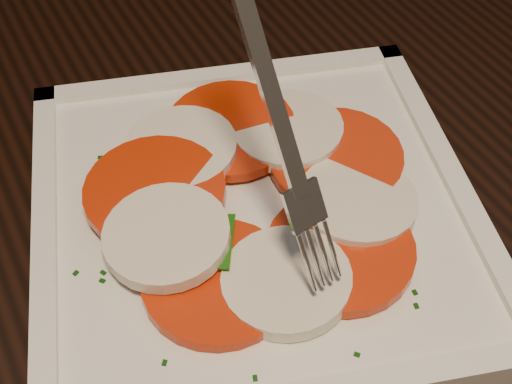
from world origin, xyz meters
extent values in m
cube|color=black|center=(-0.29, 0.01, 0.73)|extent=(1.25, 0.88, 0.04)
cylinder|color=black|center=(0.27, 0.31, 0.35)|extent=(0.06, 0.06, 0.71)
cube|color=black|center=(-0.26, 0.74, 0.45)|extent=(0.49, 0.49, 0.04)
cylinder|color=black|center=(-0.12, 0.53, 0.21)|extent=(0.04, 0.04, 0.41)
cylinder|color=black|center=(-0.05, 0.88, 0.21)|extent=(0.04, 0.04, 0.41)
cube|color=white|center=(-0.26, -0.04, 0.76)|extent=(0.37, 0.37, 0.01)
cylinder|color=red|center=(-0.31, -0.08, 0.77)|extent=(0.09, 0.09, 0.01)
cylinder|color=silver|center=(-0.28, -0.10, 0.77)|extent=(0.08, 0.08, 0.02)
cylinder|color=red|center=(-0.24, -0.10, 0.77)|extent=(0.09, 0.09, 0.01)
cylinder|color=silver|center=(-0.21, -0.07, 0.77)|extent=(0.08, 0.08, 0.02)
cylinder|color=red|center=(-0.20, -0.03, 0.77)|extent=(0.09, 0.09, 0.01)
cylinder|color=silver|center=(-0.21, 0.00, 0.78)|extent=(0.08, 0.08, 0.01)
cylinder|color=red|center=(-0.24, 0.03, 0.78)|extent=(0.09, 0.09, 0.02)
cylinder|color=silver|center=(-0.28, 0.02, 0.78)|extent=(0.08, 0.08, 0.01)
cylinder|color=red|center=(-0.32, 0.00, 0.78)|extent=(0.09, 0.09, 0.01)
cylinder|color=silver|center=(-0.33, -0.04, 0.78)|extent=(0.08, 0.08, 0.01)
cube|color=#1B5B0F|center=(-0.30, -0.03, 0.78)|extent=(0.03, 0.05, 0.01)
cube|color=#1B5B0F|center=(-0.22, -0.09, 0.78)|extent=(0.04, 0.02, 0.00)
cube|color=#1B5B0F|center=(-0.24, 0.02, 0.78)|extent=(0.03, 0.03, 0.00)
cube|color=#1B5B0F|center=(-0.30, -0.06, 0.78)|extent=(0.03, 0.04, 0.01)
cube|color=#1B5B0F|center=(-0.23, 0.01, 0.78)|extent=(0.02, 0.03, 0.00)
cube|color=#1B5B0F|center=(-0.22, -0.06, 0.78)|extent=(0.02, 0.04, 0.00)
cube|color=#1B5B0F|center=(-0.21, -0.02, 0.78)|extent=(0.04, 0.04, 0.00)
cube|color=#1B5B0F|center=(-0.31, 0.01, 0.78)|extent=(0.02, 0.04, 0.00)
cube|color=#1B5B0F|center=(-0.21, 0.00, 0.78)|extent=(0.01, 0.03, 0.00)
cube|color=#0D3B0A|center=(-0.33, -0.14, 0.77)|extent=(0.00, 0.00, 0.00)
cube|color=#0D3B0A|center=(-0.34, -0.10, 0.77)|extent=(0.00, 0.00, 0.00)
cube|color=#0D3B0A|center=(-0.17, 0.01, 0.77)|extent=(0.00, 0.00, 0.00)
cube|color=#0D3B0A|center=(-0.19, -0.09, 0.77)|extent=(0.00, 0.00, 0.00)
cube|color=#0D3B0A|center=(-0.18, 0.02, 0.77)|extent=(0.00, 0.00, 0.00)
cube|color=#0D3B0A|center=(-0.37, -0.03, 0.77)|extent=(0.00, 0.00, 0.00)
cube|color=#0D3B0A|center=(-0.38, -0.02, 0.77)|extent=(0.00, 0.00, 0.00)
cube|color=#0D3B0A|center=(-0.33, 0.06, 0.77)|extent=(0.00, 0.00, 0.00)
cube|color=#0D3B0A|center=(-0.25, 0.08, 0.77)|extent=(0.00, 0.00, 0.00)
cube|color=#0D3B0A|center=(-0.18, -0.10, 0.77)|extent=(0.00, 0.00, 0.00)
cube|color=#0D3B0A|center=(-0.15, -0.02, 0.77)|extent=(0.00, 0.00, 0.00)
cube|color=#0D3B0A|center=(-0.35, -0.06, 0.77)|extent=(0.00, 0.00, 0.00)
cube|color=#0D3B0A|center=(-0.22, -0.14, 0.77)|extent=(0.00, 0.00, 0.00)
cube|color=#0D3B0A|center=(-0.30, -0.12, 0.77)|extent=(0.00, 0.00, 0.00)
cube|color=#0D3B0A|center=(-0.27, -0.16, 0.77)|extent=(0.00, 0.00, 0.00)
cube|color=#0D3B0A|center=(-0.24, 0.06, 0.77)|extent=(0.00, 0.00, 0.00)
cube|color=#0D3B0A|center=(-0.37, -0.04, 0.77)|extent=(0.00, 0.00, 0.00)
cube|color=#0D3B0A|center=(-0.36, -0.11, 0.77)|extent=(0.00, 0.00, 0.00)
cube|color=#0D3B0A|center=(-0.22, -0.15, 0.77)|extent=(0.00, 0.00, 0.00)
camera|label=1|loc=(-0.42, -0.29, 1.12)|focal=50.00mm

